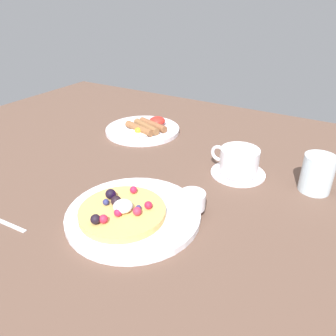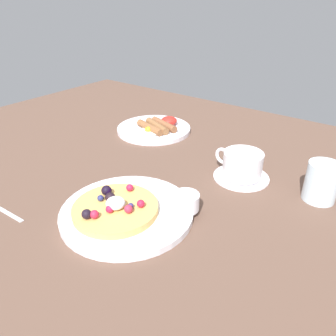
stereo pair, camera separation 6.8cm
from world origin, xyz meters
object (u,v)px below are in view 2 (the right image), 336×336
object	(u,v)px
coffee_saucer	(241,176)
water_glass	(322,182)
syrup_ramekin	(186,201)
pancake_plate	(127,212)
coffee_cup	(242,164)
breakfast_plate	(154,129)

from	to	relation	value
coffee_saucer	water_glass	size ratio (longest dim) A/B	1.56
syrup_ramekin	water_glass	bearing A→B (deg)	47.76
pancake_plate	coffee_saucer	bearing A→B (deg)	66.79
coffee_saucer	water_glass	xyz separation A→B (cm)	(16.46, 1.57, 3.71)
pancake_plate	syrup_ramekin	size ratio (longest dim) A/B	5.03
syrup_ramekin	coffee_cup	world-z (taller)	coffee_cup
pancake_plate	coffee_saucer	xyz separation A→B (cm)	(11.17, 26.05, -0.31)
breakfast_plate	water_glass	size ratio (longest dim) A/B	2.74
breakfast_plate	water_glass	bearing A→B (deg)	-9.49
pancake_plate	coffee_cup	distance (cm)	28.45
breakfast_plate	coffee_cup	distance (cm)	35.35
breakfast_plate	water_glass	xyz separation A→B (cm)	(50.38, -8.43, 3.44)
syrup_ramekin	coffee_cup	size ratio (longest dim) A/B	0.42
breakfast_plate	water_glass	distance (cm)	51.20
breakfast_plate	coffee_saucer	world-z (taller)	breakfast_plate
pancake_plate	water_glass	size ratio (longest dim) A/B	3.12
syrup_ramekin	coffee_saucer	xyz separation A→B (cm)	(2.34, 19.14, -2.62)
syrup_ramekin	breakfast_plate	distance (cm)	43.03
coffee_saucer	coffee_cup	size ratio (longest dim) A/B	1.07
syrup_ramekin	coffee_cup	bearing A→B (deg)	83.44
pancake_plate	coffee_cup	world-z (taller)	coffee_cup
breakfast_plate	coffee_saucer	bearing A→B (deg)	-16.42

